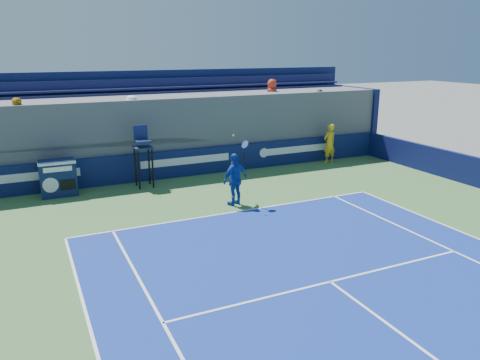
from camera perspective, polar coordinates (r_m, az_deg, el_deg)
name	(u,v)px	position (r m, az deg, el deg)	size (l,w,h in m)	color
ball_person	(329,143)	(23.11, 10.84, 4.40)	(0.70, 0.46, 1.92)	gold
back_hoarding	(186,163)	(20.49, -6.64, 2.09)	(20.40, 0.21, 1.20)	#0C1646
match_clock	(58,177)	(18.86, -21.31, 0.35)	(1.32, 0.73, 1.40)	#0E1A46
umpire_chair	(143,150)	(18.97, -11.76, 3.64)	(0.70, 0.70, 2.48)	black
tennis_player	(235,179)	(16.47, -0.59, 0.09)	(1.19, 0.81, 2.57)	#133D9D
stadium_seating	(170,128)	(22.16, -8.47, 6.31)	(21.00, 4.05, 4.40)	#59595E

